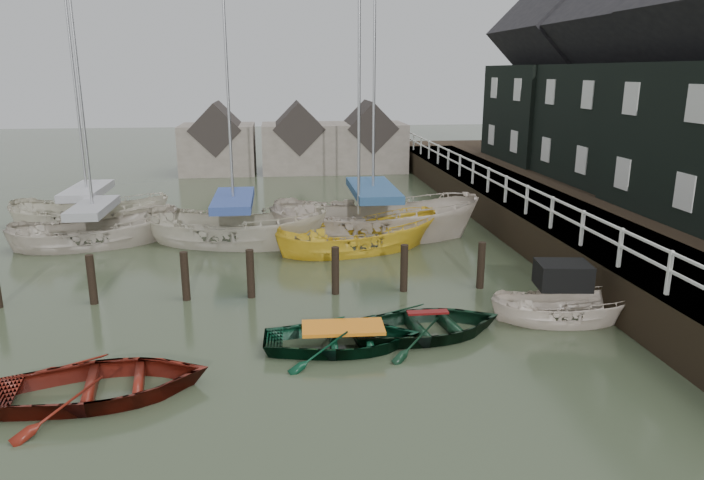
{
  "coord_description": "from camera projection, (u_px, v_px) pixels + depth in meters",
  "views": [
    {
      "loc": [
        -0.35,
        -13.99,
        6.23
      ],
      "look_at": [
        1.76,
        3.71,
        1.4
      ],
      "focal_mm": 32.0,
      "sensor_mm": 36.0,
      "label": 1
    }
  ],
  "objects": [
    {
      "name": "sailboat_c",
      "position": [
        359.0,
        249.0,
        22.59
      ],
      "size": [
        6.54,
        3.79,
        9.96
      ],
      "rotation": [
        0.0,
        0.0,
        1.82
      ],
      "color": "gold",
      "rests_on": "ground"
    },
    {
      "name": "sailboat_d",
      "position": [
        373.0,
        235.0,
        24.37
      ],
      "size": [
        8.42,
        4.32,
        12.74
      ],
      "rotation": [
        0.0,
        0.0,
        1.4
      ],
      "color": "beige",
      "rests_on": "ground"
    },
    {
      "name": "mooring_pilings",
      "position": [
        254.0,
        280.0,
        17.7
      ],
      "size": [
        13.72,
        0.22,
        1.8
      ],
      "color": "black",
      "rests_on": "ground"
    },
    {
      "name": "far_sheds",
      "position": [
        296.0,
        142.0,
        39.61
      ],
      "size": [
        14.0,
        4.08,
        4.39
      ],
      "color": "#665B51",
      "rests_on": "ground"
    },
    {
      "name": "rowboat_dkgreen",
      "position": [
        427.0,
        335.0,
        15.26
      ],
      "size": [
        4.18,
        3.25,
        0.79
      ],
      "primitive_type": "imported",
      "rotation": [
        0.0,
        0.0,
        1.71
      ],
      "color": "black",
      "rests_on": "ground"
    },
    {
      "name": "land_strip",
      "position": [
        646.0,
        224.0,
        26.38
      ],
      "size": [
        14.0,
        38.0,
        1.5
      ],
      "primitive_type": "cube",
      "color": "black",
      "rests_on": "ground"
    },
    {
      "name": "sailboat_a",
      "position": [
        97.0,
        243.0,
        23.18
      ],
      "size": [
        6.36,
        3.7,
        10.61
      ],
      "rotation": [
        0.0,
        0.0,
        1.83
      ],
      "color": "#B8AC9D",
      "rests_on": "ground"
    },
    {
      "name": "rowboat_red",
      "position": [
        105.0,
        397.0,
        12.38
      ],
      "size": [
        4.45,
        3.48,
        0.84
      ],
      "primitive_type": "imported",
      "rotation": [
        0.0,
        0.0,
        1.72
      ],
      "color": "#59150C",
      "rests_on": "ground"
    },
    {
      "name": "sailboat_e",
      "position": [
        91.0,
        226.0,
        25.75
      ],
      "size": [
        6.9,
        3.4,
        10.87
      ],
      "rotation": [
        0.0,
        0.0,
        1.43
      ],
      "color": "beige",
      "rests_on": "ground"
    },
    {
      "name": "motorboat",
      "position": [
        562.0,
        317.0,
        16.09
      ],
      "size": [
        3.88,
        1.91,
        2.23
      ],
      "rotation": [
        0.0,
        0.0,
        1.43
      ],
      "color": "beige",
      "rests_on": "ground"
    },
    {
      "name": "quay_houses",
      "position": [
        685.0,
        86.0,
        23.6
      ],
      "size": [
        6.52,
        28.14,
        10.01
      ],
      "color": "black",
      "rests_on": "ground"
    },
    {
      "name": "ground",
      "position": [
        298.0,
        338.0,
        15.08
      ],
      "size": [
        120.0,
        120.0,
        0.0
      ],
      "primitive_type": "plane",
      "color": "#2F3723",
      "rests_on": "ground"
    },
    {
      "name": "rowboat_green",
      "position": [
        343.0,
        348.0,
        14.57
      ],
      "size": [
        3.73,
        2.72,
        0.76
      ],
      "primitive_type": "imported",
      "rotation": [
        0.0,
        0.0,
        1.54
      ],
      "color": "black",
      "rests_on": "ground"
    },
    {
      "name": "pier",
      "position": [
        521.0,
        210.0,
        25.56
      ],
      "size": [
        3.04,
        32.0,
        2.7
      ],
      "color": "black",
      "rests_on": "ground"
    },
    {
      "name": "sailboat_b",
      "position": [
        235.0,
        241.0,
        23.43
      ],
      "size": [
        7.51,
        4.52,
        11.76
      ],
      "rotation": [
        0.0,
        0.0,
        1.29
      ],
      "color": "beige",
      "rests_on": "ground"
    }
  ]
}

